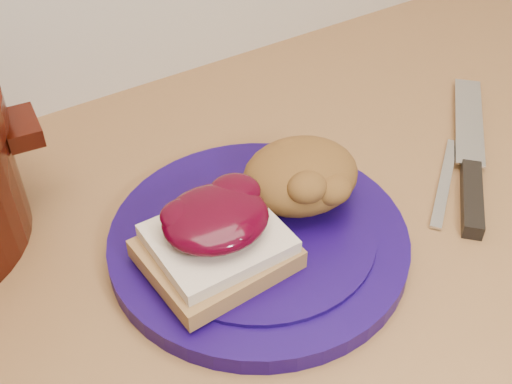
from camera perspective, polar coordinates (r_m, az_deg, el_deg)
plate at (r=0.60m, az=0.23°, el=-4.29°), size 0.29×0.29×0.02m
sandwich at (r=0.55m, az=-3.55°, el=-4.03°), size 0.13×0.11×0.06m
stuffing_mound at (r=0.61m, az=3.98°, el=1.50°), size 0.12×0.10×0.06m
chef_knife at (r=0.72m, az=18.57°, el=1.49°), size 0.22×0.22×0.02m
butter_knife at (r=0.71m, az=16.44°, el=0.94°), size 0.13×0.10×0.00m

